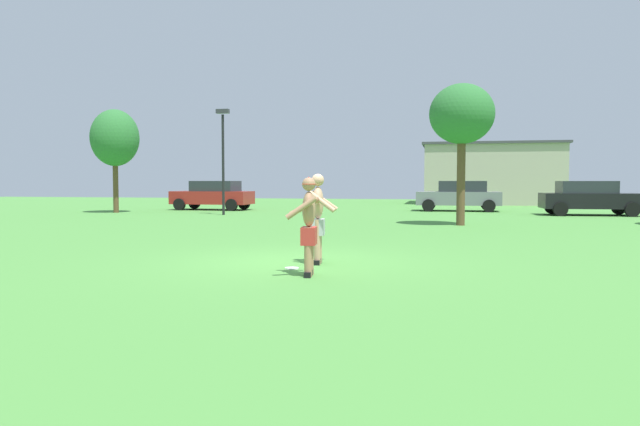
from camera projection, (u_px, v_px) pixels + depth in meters
ground_plane at (293, 262)px, 11.63m from camera, size 80.00×80.00×0.00m
player_with_cap at (308, 222)px, 9.88m from camera, size 0.59×0.67×1.66m
player_in_gray at (318, 216)px, 11.35m from camera, size 0.59×0.70×1.73m
frisbee at (292, 268)px, 10.71m from camera, size 0.25×0.25×0.03m
car_gray_near_post at (459, 195)px, 31.02m from camera, size 4.32×2.07×1.58m
car_red_mid_lot at (213, 195)px, 32.33m from camera, size 4.37×2.16×1.58m
car_black_far_end at (589, 197)px, 27.21m from camera, size 4.37×2.17×1.58m
lamp_post at (223, 149)px, 27.43m from camera, size 0.60×0.24×4.90m
outbuilding_behind_lot at (491, 174)px, 41.25m from camera, size 9.26×7.26×4.13m
tree_left_field at (115, 138)px, 29.35m from camera, size 2.36×2.36×5.12m
tree_behind_players at (462, 115)px, 20.95m from camera, size 2.29×2.29×5.02m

